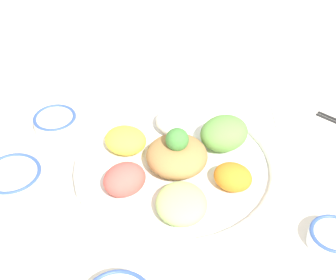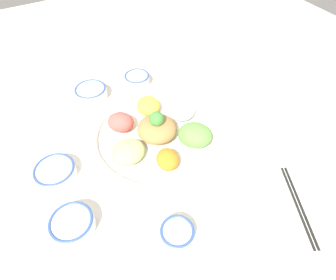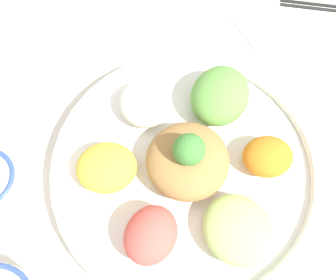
{
  "view_description": "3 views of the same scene",
  "coord_description": "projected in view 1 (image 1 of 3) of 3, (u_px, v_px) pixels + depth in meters",
  "views": [
    {
      "loc": [
        0.62,
        0.15,
        0.67
      ],
      "look_at": [
        0.0,
        -0.0,
        0.1
      ],
      "focal_mm": 50.0,
      "sensor_mm": 36.0,
      "label": 1
    },
    {
      "loc": [
        0.24,
        0.53,
        0.65
      ],
      "look_at": [
        -0.03,
        0.05,
        0.03
      ],
      "focal_mm": 30.0,
      "sensor_mm": 36.0,
      "label": 2
    },
    {
      "loc": [
        0.16,
        -0.07,
        0.57
      ],
      "look_at": [
        -0.05,
        -0.01,
        0.05
      ],
      "focal_mm": 42.0,
      "sensor_mm": 36.0,
      "label": 3
    }
  ],
  "objects": [
    {
      "name": "rice_bowl_plain",
      "position": [
        14.0,
        179.0,
        0.88
      ],
      "size": [
        0.11,
        0.11,
        0.04
      ],
      "color": "white",
      "rests_on": "ground_plane"
    },
    {
      "name": "sauce_bowl_dark",
      "position": [
        56.0,
        123.0,
        1.01
      ],
      "size": [
        0.09,
        0.09,
        0.04
      ],
      "color": "white",
      "rests_on": "ground_plane"
    },
    {
      "name": "salad_platter",
      "position": [
        178.0,
        164.0,
        0.91
      ],
      "size": [
        0.4,
        0.4,
        0.11
      ],
      "color": "white",
      "rests_on": "ground_plane"
    },
    {
      "name": "ground_plane",
      "position": [
        170.0,
        177.0,
        0.92
      ],
      "size": [
        2.4,
        2.4,
        0.0
      ],
      "primitive_type": "plane",
      "color": "silver"
    },
    {
      "name": "serving_spoon_extra",
      "position": [
        274.0,
        108.0,
        1.08
      ],
      "size": [
        0.13,
        0.05,
        0.01
      ],
      "rotation": [
        0.0,
        0.0,
        0.21
      ],
      "color": "white",
      "rests_on": "ground_plane"
    },
    {
      "name": "sauce_bowl_far",
      "position": [
        333.0,
        237.0,
        0.79
      ],
      "size": [
        0.08,
        0.08,
        0.03
      ],
      "color": "white",
      "rests_on": "ground_plane"
    }
  ]
}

